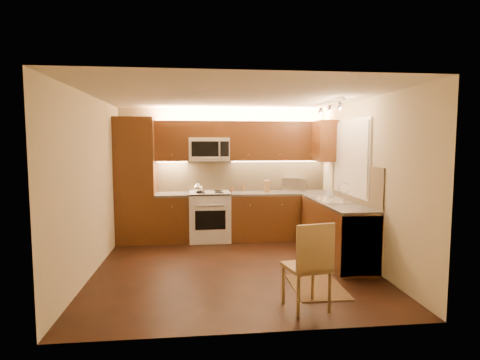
{
  "coord_description": "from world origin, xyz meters",
  "views": [
    {
      "loc": [
        -0.53,
        -5.56,
        1.84
      ],
      "look_at": [
        0.15,
        0.55,
        1.25
      ],
      "focal_mm": 29.01,
      "sensor_mm": 36.0,
      "label": 1
    }
  ],
  "objects": [
    {
      "name": "soap_bottle",
      "position": [
        1.79,
        1.0,
        0.99
      ],
      "size": [
        0.1,
        0.1,
        0.17
      ],
      "primitive_type": "imported",
      "rotation": [
        0.0,
        0.0,
        0.28
      ],
      "color": "silver",
      "rests_on": "counter_right"
    },
    {
      "name": "ceiling",
      "position": [
        0.0,
        0.0,
        2.5
      ],
      "size": [
        4.0,
        4.0,
        0.01
      ],
      "primitive_type": "cube",
      "color": "beige",
      "rests_on": "ground"
    },
    {
      "name": "dining_chair",
      "position": [
        0.66,
        -1.5,
        0.5
      ],
      "size": [
        0.52,
        0.52,
        0.99
      ],
      "primitive_type": null,
      "rotation": [
        0.0,
        0.0,
        0.21
      ],
      "color": "olive",
      "rests_on": "floor"
    },
    {
      "name": "wall_back",
      "position": [
        0.0,
        2.0,
        1.25
      ],
      "size": [
        4.0,
        0.01,
        2.5
      ],
      "primitive_type": "cube",
      "color": "beige",
      "rests_on": "ground"
    },
    {
      "name": "spice_jar_a",
      "position": [
        0.14,
        1.87,
        0.94
      ],
      "size": [
        0.04,
        0.04,
        0.08
      ],
      "primitive_type": "cylinder",
      "rotation": [
        0.0,
        0.0,
        -0.0
      ],
      "color": "silver",
      "rests_on": "counter_back_right"
    },
    {
      "name": "spice_jar_d",
      "position": [
        0.14,
        1.86,
        0.95
      ],
      "size": [
        0.05,
        0.05,
        0.09
      ],
      "primitive_type": "cylinder",
      "rotation": [
        0.0,
        0.0,
        -0.15
      ],
      "color": "brown",
      "rests_on": "counter_back_right"
    },
    {
      "name": "faucet",
      "position": [
        1.88,
        0.55,
        1.05
      ],
      "size": [
        0.2,
        0.04,
        0.3
      ],
      "primitive_type": null,
      "color": "silver",
      "rests_on": "counter_right"
    },
    {
      "name": "wall_left",
      "position": [
        -2.0,
        0.0,
        1.25
      ],
      "size": [
        0.01,
        4.0,
        2.5
      ],
      "primitive_type": "cube",
      "color": "beige",
      "rests_on": "ground"
    },
    {
      "name": "base_cab_right",
      "position": [
        1.7,
        0.4,
        0.43
      ],
      "size": [
        0.6,
        2.0,
        0.86
      ],
      "primitive_type": "cube",
      "color": "#45230E",
      "rests_on": "floor"
    },
    {
      "name": "upper_cab_right_corner",
      "position": [
        1.82,
        1.4,
        1.88
      ],
      "size": [
        0.35,
        0.5,
        0.75
      ],
      "primitive_type": "cube",
      "color": "#45230E",
      "rests_on": "wall_right"
    },
    {
      "name": "upper_cab_back_right",
      "position": [
        1.04,
        1.82,
        1.88
      ],
      "size": [
        1.92,
        0.35,
        0.75
      ],
      "primitive_type": "cube",
      "color": "#45230E",
      "rests_on": "wall_back"
    },
    {
      "name": "spice_jar_b",
      "position": [
        0.36,
        1.89,
        0.95
      ],
      "size": [
        0.05,
        0.05,
        0.11
      ],
      "primitive_type": "cylinder",
      "rotation": [
        0.0,
        0.0,
        0.1
      ],
      "color": "brown",
      "rests_on": "counter_back_right"
    },
    {
      "name": "rug",
      "position": [
        0.98,
        -0.9,
        0.01
      ],
      "size": [
        0.64,
        0.95,
        0.01
      ],
      "primitive_type": "cube",
      "rotation": [
        0.0,
        0.0,
        -0.01
      ],
      "color": "black",
      "rests_on": "floor"
    },
    {
      "name": "backsplash_back",
      "position": [
        0.35,
        1.99,
        1.2
      ],
      "size": [
        3.3,
        0.02,
        0.6
      ],
      "primitive_type": "cube",
      "color": "tan",
      "rests_on": "wall_back"
    },
    {
      "name": "counter_back_left",
      "position": [
        -0.99,
        1.7,
        0.88
      ],
      "size": [
        0.62,
        0.6,
        0.04
      ],
      "primitive_type": "cube",
      "color": "#33312E",
      "rests_on": "base_cab_back_left"
    },
    {
      "name": "kettle",
      "position": [
        -0.51,
        1.59,
        1.03
      ],
      "size": [
        0.23,
        0.23,
        0.22
      ],
      "primitive_type": null,
      "rotation": [
        0.0,
        0.0,
        -0.23
      ],
      "color": "silver",
      "rests_on": "stove"
    },
    {
      "name": "backsplash_right",
      "position": [
        1.99,
        0.4,
        1.2
      ],
      "size": [
        0.02,
        2.0,
        0.6
      ],
      "primitive_type": "cube",
      "color": "tan",
      "rests_on": "wall_right"
    },
    {
      "name": "dishwasher",
      "position": [
        1.7,
        -0.3,
        0.43
      ],
      "size": [
        0.58,
        0.6,
        0.84
      ],
      "primitive_type": "cube",
      "color": "silver",
      "rests_on": "floor"
    },
    {
      "name": "base_cab_back_right",
      "position": [
        1.04,
        1.7,
        0.43
      ],
      "size": [
        1.92,
        0.6,
        0.86
      ],
      "primitive_type": "cube",
      "color": "#45230E",
      "rests_on": "floor"
    },
    {
      "name": "stove",
      "position": [
        -0.3,
        1.68,
        0.46
      ],
      "size": [
        0.76,
        0.65,
        0.92
      ],
      "primitive_type": null,
      "color": "silver",
      "rests_on": "floor"
    },
    {
      "name": "knife_block",
      "position": [
        0.8,
        1.73,
        1.01
      ],
      "size": [
        0.12,
        0.18,
        0.22
      ],
      "primitive_type": "cube",
      "rotation": [
        0.0,
        0.0,
        -0.14
      ],
      "color": "olive",
      "rests_on": "counter_back_right"
    },
    {
      "name": "track_light_bar",
      "position": [
        1.55,
        0.4,
        2.46
      ],
      "size": [
        0.04,
        1.2,
        0.03
      ],
      "primitive_type": "cube",
      "color": "silver",
      "rests_on": "ceiling"
    },
    {
      "name": "spice_jar_c",
      "position": [
        0.14,
        1.94,
        0.94
      ],
      "size": [
        0.06,
        0.06,
        0.09
      ],
      "primitive_type": "cylinder",
      "rotation": [
        0.0,
        0.0,
        0.41
      ],
      "color": "silver",
      "rests_on": "counter_back_right"
    },
    {
      "name": "upper_cab_back_left",
      "position": [
        -0.99,
        1.82,
        1.88
      ],
      "size": [
        0.62,
        0.35,
        0.75
      ],
      "primitive_type": "cube",
      "color": "#45230E",
      "rests_on": "wall_back"
    },
    {
      "name": "upper_cab_bridge",
      "position": [
        -0.3,
        1.82,
        2.09
      ],
      "size": [
        0.76,
        0.35,
        0.31
      ],
      "primitive_type": "cube",
      "color": "#45230E",
      "rests_on": "wall_back"
    },
    {
      "name": "base_cab_back_left",
      "position": [
        -0.99,
        1.7,
        0.43
      ],
      "size": [
        0.62,
        0.6,
        0.86
      ],
      "primitive_type": "cube",
      "color": "#45230E",
      "rests_on": "floor"
    },
    {
      "name": "counter_back_right",
      "position": [
        1.04,
        1.7,
        0.88
      ],
      "size": [
        1.92,
        0.6,
        0.04
      ],
      "primitive_type": "cube",
      "color": "#33312E",
      "rests_on": "base_cab_back_right"
    },
    {
      "name": "counter_right",
      "position": [
        1.7,
        0.4,
        0.88
      ],
      "size": [
        0.6,
        2.0,
        0.04
      ],
      "primitive_type": "cube",
      "color": "#33312E",
      "rests_on": "base_cab_right"
    },
    {
      "name": "wall_right",
      "position": [
        2.0,
        0.0,
        1.25
      ],
      "size": [
        0.01,
        4.0,
        2.5
      ],
      "primitive_type": "cube",
      "color": "beige",
      "rests_on": "ground"
    },
    {
      "name": "microwave",
      "position": [
        -0.3,
        1.81,
        1.72
      ],
      "size": [
        0.76,
        0.38,
        0.44
      ],
      "primitive_type": null,
      "color": "silver",
      "rests_on": "wall_back"
    },
    {
      "name": "floor",
      "position": [
        0.0,
        0.0,
        0.0
      ],
      "size": [
        4.0,
        4.0,
        0.01
      ],
      "primitive_type": "cube",
      "color": "black",
      "rests_on": "ground"
    },
    {
      "name": "window_blinds",
      "position": [
        1.97,
        0.55,
        1.6
      ],
      "size": [
        0.02,
        1.36,
        1.16
      ],
      "primitive_type": "cube",
      "color": "silver",
      "rests_on": "wall_right"
    },
    {
      "name": "wall_front",
      "position": [
        0.0,
        -2.0,
        1.25
      ],
      "size": [
        4.0,
        0.01,
        2.5
      ],
      "primitive_type": "cube",
      "color": "beige",
      "rests_on": "ground"
    },
    {
      "name": "sink",
      "position": [
        1.7,
        0.55,
        0.98
      ],
      "size": [
        0.52,
        0.86,
        0.15
      ],
      "primitive_type": null,
      "color": "silver",
      "rests_on": "counter_right"
    },
    {
      "name": "window_frame",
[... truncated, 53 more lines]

